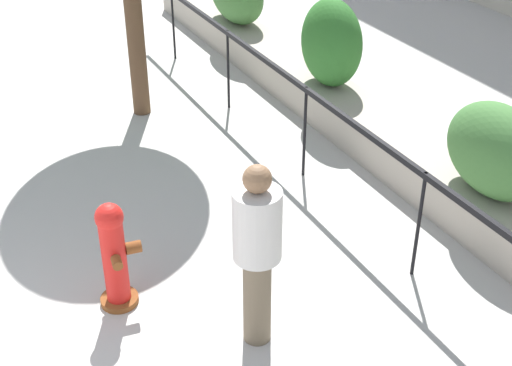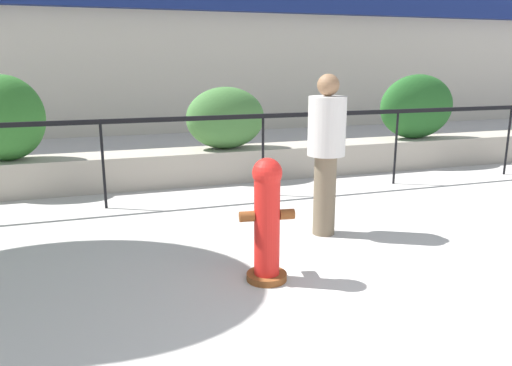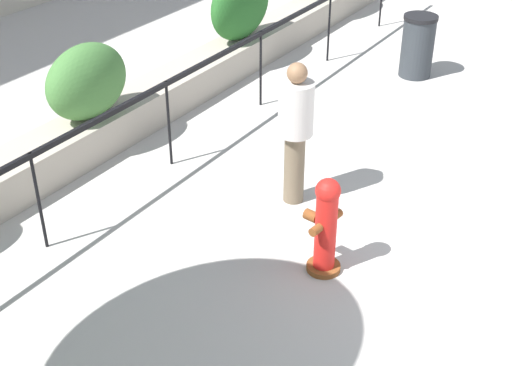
% 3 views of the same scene
% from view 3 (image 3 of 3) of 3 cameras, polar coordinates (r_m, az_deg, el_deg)
% --- Properties ---
extents(planter_wall_low, '(18.00, 0.70, 0.50)m').
position_cam_3_polar(planter_wall_low, '(9.84, -11.86, 4.51)').
color(planter_wall_low, '#ADA393').
rests_on(planter_wall_low, ground).
extents(fence_railing_segment, '(15.00, 0.05, 1.15)m').
position_cam_3_polar(fence_railing_segment, '(8.84, -7.17, 7.28)').
color(fence_railing_segment, black).
rests_on(fence_railing_segment, ground).
extents(hedge_bush_2, '(1.25, 0.70, 0.97)m').
position_cam_3_polar(hedge_bush_2, '(9.39, -13.38, 7.92)').
color(hedge_bush_2, '#427538').
rests_on(hedge_bush_2, planter_wall_low).
extents(hedge_bush_3, '(1.46, 0.56, 1.13)m').
position_cam_3_polar(hedge_bush_3, '(11.88, -1.24, 14.09)').
color(hedge_bush_3, '#235B23').
rests_on(hedge_bush_3, planter_wall_low).
extents(fire_hydrant, '(0.48, 0.45, 1.08)m').
position_cam_3_polar(fire_hydrant, '(7.11, 5.59, -3.37)').
color(fire_hydrant, brown).
rests_on(fire_hydrant, ground).
extents(pedestrian, '(0.56, 0.56, 1.73)m').
position_cam_3_polar(pedestrian, '(8.01, 3.18, 4.63)').
color(pedestrian, brown).
rests_on(pedestrian, ground).
extents(trash_bin, '(0.55, 0.55, 1.01)m').
position_cam_3_polar(trash_bin, '(11.97, 12.80, 10.64)').
color(trash_bin, '#2D3338').
rests_on(trash_bin, ground).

